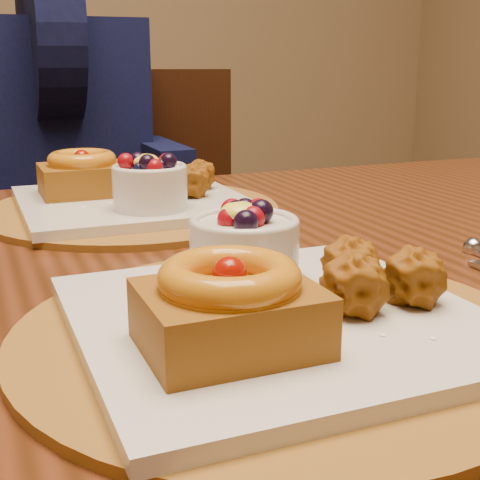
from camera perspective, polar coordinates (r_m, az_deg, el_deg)
name	(u,v)px	position (r m, az deg, el deg)	size (l,w,h in m)	color
dining_table	(186,328)	(0.71, -4.66, -7.46)	(1.60, 0.90, 0.76)	#331709
place_setting_near	(271,304)	(0.48, 2.70, -5.47)	(0.38, 0.38, 0.09)	brown
place_setting_far	(131,195)	(0.87, -9.30, 3.85)	(0.38, 0.38, 0.09)	brown
chair_far	(143,248)	(1.61, -8.26, -0.66)	(0.55, 0.55, 0.93)	black
diner	(54,104)	(1.56, -15.61, 11.10)	(0.49, 0.48, 0.80)	black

